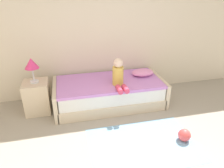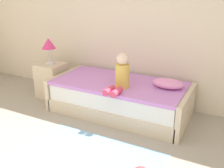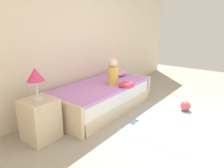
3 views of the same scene
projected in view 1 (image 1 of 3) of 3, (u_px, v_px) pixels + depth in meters
name	position (u px, v px, depth m)	size (l,w,h in m)	color
wall_rear	(110.00, 25.00, 4.19)	(7.20, 0.10, 2.90)	beige
bed	(109.00, 93.00, 4.15)	(2.11, 1.00, 0.50)	beige
nightstand	(37.00, 97.00, 3.87)	(0.44, 0.44, 0.60)	beige
table_lamp	(32.00, 65.00, 3.60)	(0.24, 0.24, 0.45)	silver
child_figure	(119.00, 75.00, 3.78)	(0.20, 0.51, 0.50)	gold
pillow	(143.00, 73.00, 4.25)	(0.44, 0.30, 0.13)	#EA8CC6
toy_ball	(184.00, 135.00, 3.22)	(0.19, 0.19, 0.19)	#E54C4C
area_rug	(143.00, 145.00, 3.16)	(1.60, 1.10, 0.01)	#7AA8CC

